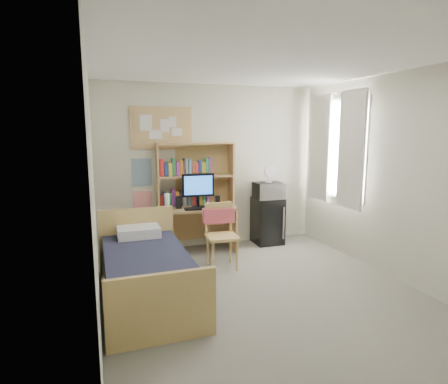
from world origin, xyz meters
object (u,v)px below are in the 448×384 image
object	(u,v)px
bed	(147,276)
monitor	(198,191)
mini_fridge	(267,221)
bulletin_board	(161,128)
speaker_left	(179,202)
desk	(198,229)
desk_chair	(222,236)
desk_fan	(269,174)
microwave	(269,190)
speaker_right	(217,201)

from	to	relation	value
bed	monitor	bearing A→B (deg)	54.55
mini_fridge	monitor	distance (m)	1.37
bulletin_board	speaker_left	xyz separation A→B (m)	(0.17, -0.33, -1.11)
desk	monitor	size ratio (longest dim) A/B	2.18
bulletin_board	mini_fridge	size ratio (longest dim) A/B	1.22
bulletin_board	desk_chair	distance (m)	1.93
mini_fridge	desk_fan	bearing A→B (deg)	-90.00
speaker_left	bed	bearing A→B (deg)	-111.87
microwave	desk_fan	xyz separation A→B (m)	(0.00, 0.00, 0.27)
speaker_left	desk_fan	world-z (taller)	desk_fan
desk	microwave	world-z (taller)	microwave
bulletin_board	desk_chair	bearing A→B (deg)	-60.71
desk_chair	microwave	size ratio (longest dim) A/B	1.95
monitor	speaker_left	world-z (taller)	monitor
bed	desk_fan	distance (m)	2.79
desk_chair	speaker_right	bearing A→B (deg)	81.05
desk	desk_chair	bearing A→B (deg)	-76.76
speaker_right	desk_chair	bearing A→B (deg)	-99.16
mini_fridge	speaker_right	size ratio (longest dim) A/B	4.60
speaker_right	microwave	size ratio (longest dim) A/B	0.37
mini_fridge	bed	size ratio (longest dim) A/B	0.41
speaker_left	desk_fan	xyz separation A→B (m)	(1.52, 0.07, 0.36)
desk	microwave	xyz separation A→B (m)	(1.22, 0.03, 0.55)
monitor	desk_fan	world-z (taller)	desk_fan
bulletin_board	desk_fan	distance (m)	1.88
bed	speaker_right	xyz separation A→B (m)	(1.27, 1.35, 0.54)
bulletin_board	microwave	distance (m)	2.00
bed	speaker_left	world-z (taller)	speaker_left
monitor	speaker_left	distance (m)	0.34
bed	speaker_left	distance (m)	1.64
desk_chair	desk_fan	size ratio (longest dim) A/B	3.32
speaker_left	speaker_right	world-z (taller)	speaker_left
bulletin_board	mini_fridge	xyz separation A→B (m)	(1.70, -0.24, -1.53)
mini_fridge	microwave	distance (m)	0.52
bed	microwave	size ratio (longest dim) A/B	4.13
bulletin_board	monitor	xyz separation A→B (m)	(0.47, -0.35, -0.94)
desk_chair	mini_fridge	world-z (taller)	desk_chair
desk_fan	bed	bearing A→B (deg)	-145.08
desk	speaker_right	world-z (taller)	speaker_right
desk	speaker_right	size ratio (longest dim) A/B	6.84
desk_chair	mini_fridge	distance (m)	1.38
microwave	desk_fan	size ratio (longest dim) A/B	1.70
speaker_right	speaker_left	bearing A→B (deg)	-180.00
bulletin_board	microwave	size ratio (longest dim) A/B	2.05
bed	desk_fan	xyz separation A→B (m)	(2.20, 1.46, 0.91)
desk_chair	microwave	xyz separation A→B (m)	(1.09, 0.82, 0.46)
desk	speaker_left	distance (m)	0.55
desk_chair	microwave	bearing A→B (deg)	40.98
desk_fan	speaker_left	bearing A→B (deg)	-176.19
desk	speaker_right	distance (m)	0.54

